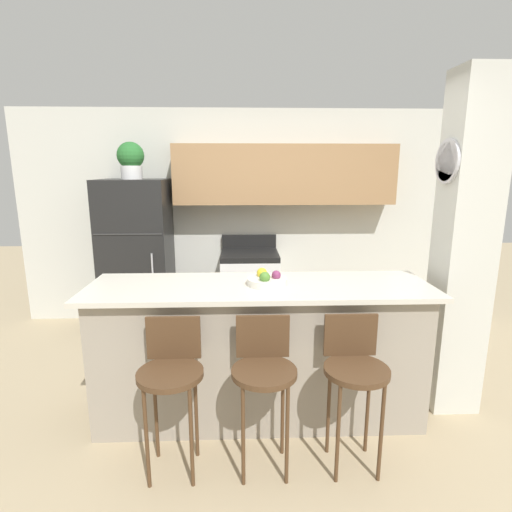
# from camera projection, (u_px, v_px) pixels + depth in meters

# --- Properties ---
(ground_plane) EXTENTS (14.00, 14.00, 0.00)m
(ground_plane) POSITION_uv_depth(u_px,v_px,m) (260.00, 413.00, 3.11)
(ground_plane) COLOR tan
(wall_back) EXTENTS (5.60, 0.38, 2.55)m
(wall_back) POSITION_uv_depth(u_px,v_px,m) (264.00, 201.00, 4.79)
(wall_back) COLOR silver
(wall_back) RESTS_ON ground_plane
(pillar_right) EXTENTS (0.38, 0.32, 2.55)m
(pillar_right) POSITION_uv_depth(u_px,v_px,m) (463.00, 249.00, 2.98)
(pillar_right) COLOR silver
(pillar_right) RESTS_ON ground_plane
(counter_bar) EXTENTS (2.49, 0.72, 1.04)m
(counter_bar) POSITION_uv_depth(u_px,v_px,m) (260.00, 351.00, 3.00)
(counter_bar) COLOR gray
(counter_bar) RESTS_ON ground_plane
(refrigerator) EXTENTS (0.75, 0.66, 1.75)m
(refrigerator) POSITION_uv_depth(u_px,v_px,m) (137.00, 257.00, 4.57)
(refrigerator) COLOR black
(refrigerator) RESTS_ON ground_plane
(stove_range) EXTENTS (0.66, 0.63, 1.07)m
(stove_range) POSITION_uv_depth(u_px,v_px,m) (250.00, 289.00, 4.73)
(stove_range) COLOR white
(stove_range) RESTS_ON ground_plane
(bar_stool_left) EXTENTS (0.40, 0.40, 0.96)m
(bar_stool_left) POSITION_uv_depth(u_px,v_px,m) (171.00, 373.00, 2.43)
(bar_stool_left) COLOR #4C331E
(bar_stool_left) RESTS_ON ground_plane
(bar_stool_mid) EXTENTS (0.40, 0.40, 0.96)m
(bar_stool_mid) POSITION_uv_depth(u_px,v_px,m) (264.00, 371.00, 2.45)
(bar_stool_mid) COLOR #4C331E
(bar_stool_mid) RESTS_ON ground_plane
(bar_stool_right) EXTENTS (0.40, 0.40, 0.96)m
(bar_stool_right) POSITION_uv_depth(u_px,v_px,m) (355.00, 370.00, 2.47)
(bar_stool_right) COLOR #4C331E
(bar_stool_right) RESTS_ON ground_plane
(potted_plant_on_fridge) EXTENTS (0.29, 0.29, 0.40)m
(potted_plant_on_fridge) POSITION_uv_depth(u_px,v_px,m) (131.00, 160.00, 4.34)
(potted_plant_on_fridge) COLOR silver
(potted_plant_on_fridge) RESTS_ON refrigerator
(fruit_bowl) EXTENTS (0.29, 0.29, 0.11)m
(fruit_bowl) POSITION_uv_depth(u_px,v_px,m) (267.00, 280.00, 2.88)
(fruit_bowl) COLOR silver
(fruit_bowl) RESTS_ON counter_bar
(trash_bin) EXTENTS (0.28, 0.28, 0.38)m
(trash_bin) POSITION_uv_depth(u_px,v_px,m) (189.00, 319.00, 4.53)
(trash_bin) COLOR black
(trash_bin) RESTS_ON ground_plane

